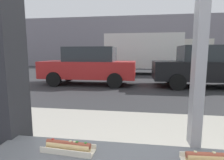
{
  "coord_description": "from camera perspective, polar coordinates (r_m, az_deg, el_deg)",
  "views": [
    {
      "loc": [
        -0.29,
        -0.86,
        1.41
      ],
      "look_at": [
        -0.85,
        2.94,
        0.86
      ],
      "focal_mm": 29.12,
      "sensor_mm": 36.0,
      "label": 1
    }
  ],
  "objects": [
    {
      "name": "ground_plane",
      "position": [
        8.98,
        10.06,
        -0.99
      ],
      "size": [
        60.0,
        60.0,
        0.0
      ],
      "primitive_type": "plane",
      "color": "#2D2D30"
    },
    {
      "name": "sidewalk_strip",
      "position": [
        2.82,
        14.13,
        -20.4
      ],
      "size": [
        16.0,
        2.8,
        0.15
      ],
      "primitive_type": "cube",
      "color": "#9E998E",
      "rests_on": "ground"
    },
    {
      "name": "building_facade_far",
      "position": [
        20.82,
        9.28,
        11.74
      ],
      "size": [
        28.0,
        1.2,
        5.48
      ],
      "primitive_type": "cube",
      "color": "gray",
      "rests_on": "ground"
    },
    {
      "name": "hotdog_tray_near",
      "position": [
        0.95,
        -13.52,
        -19.65
      ],
      "size": [
        0.26,
        0.1,
        0.05
      ],
      "color": "beige",
      "rests_on": "window_counter"
    },
    {
      "name": "hotdog_tray_far",
      "position": [
        0.94,
        28.88,
        -20.82
      ],
      "size": [
        0.25,
        0.1,
        0.05
      ],
      "color": "silver",
      "rests_on": "window_counter"
    },
    {
      "name": "parked_car_red",
      "position": [
        8.54,
        -7.15,
        4.51
      ],
      "size": [
        4.31,
        1.91,
        1.72
      ],
      "color": "red",
      "rests_on": "ground"
    },
    {
      "name": "parked_car_black",
      "position": [
        8.75,
        28.12,
        3.82
      ],
      "size": [
        4.61,
        2.01,
        1.76
      ],
      "color": "black",
      "rests_on": "ground"
    },
    {
      "name": "box_truck",
      "position": [
        13.23,
        12.92,
        8.5
      ],
      "size": [
        6.89,
        2.44,
        2.75
      ],
      "color": "silver",
      "rests_on": "ground"
    }
  ]
}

